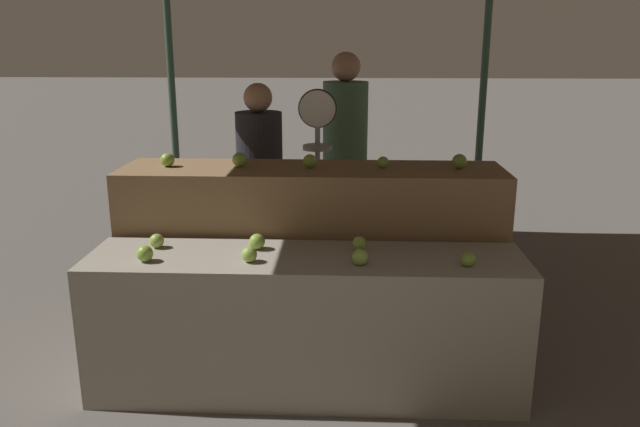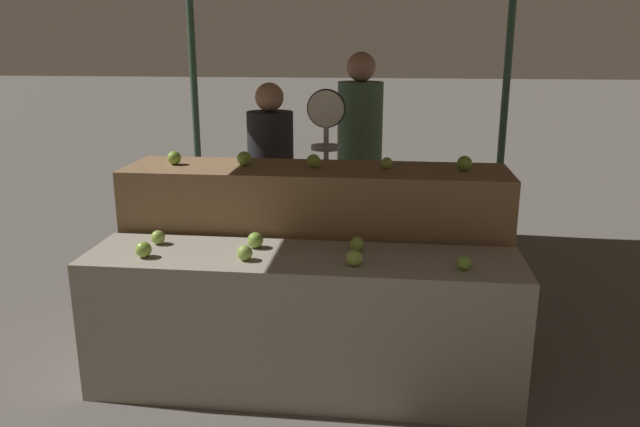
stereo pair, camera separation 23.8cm
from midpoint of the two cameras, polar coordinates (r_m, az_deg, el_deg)
name	(u,v)px [view 2 (the right image)]	position (r m, az deg, el deg)	size (l,w,h in m)	color
ground_plane	(303,387)	(3.61, 0.37, -15.58)	(60.00, 60.00, 0.00)	#59544F
display_counter_front	(302,323)	(3.42, 0.38, -10.03)	(2.31, 0.55, 0.77)	gray
display_counter_back	(316,256)	(3.91, 1.33, -3.92)	(2.31, 0.55, 1.13)	olive
apple_front_0	(143,250)	(3.34, -13.89, -3.24)	(0.08, 0.08, 0.08)	#84AD3D
apple_front_1	(245,253)	(3.21, -4.79, -3.63)	(0.08, 0.08, 0.08)	#8EB247
apple_front_2	(354,258)	(3.13, 5.32, -4.08)	(0.08, 0.08, 0.08)	#8EB247
apple_front_3	(464,263)	(3.18, 15.13, -4.42)	(0.07, 0.07, 0.07)	#7AA338
apple_front_4	(158,237)	(3.54, -12.74, -2.16)	(0.08, 0.08, 0.08)	#8EB247
apple_front_5	(255,240)	(3.40, -3.95, -2.47)	(0.09, 0.09, 0.09)	#84AD3D
apple_front_6	(357,244)	(3.36, 5.42, -2.82)	(0.08, 0.08, 0.08)	#8EB247
apple_back_0	(174,158)	(3.92, -11.51, 4.99)	(0.08, 0.08, 0.08)	#84AD3D
apple_back_1	(244,159)	(3.82, -5.18, 5.01)	(0.09, 0.09, 0.09)	#84AD3D
apple_back_2	(313,161)	(3.75, 1.22, 4.82)	(0.08, 0.08, 0.08)	#84AD3D
apple_back_3	(387,163)	(3.75, 7.94, 4.57)	(0.07, 0.07, 0.07)	#8EB247
apple_back_4	(465,163)	(3.79, 14.84, 4.45)	(0.09, 0.09, 0.09)	#7AA338
produce_scale	(326,153)	(4.27, 2.15, 5.51)	(0.26, 0.20, 1.56)	#99999E
person_vendor_at_scale	(271,174)	(4.63, -3.04, 3.61)	(0.37, 0.37, 1.58)	#2D2D38
person_customer_left	(360,146)	(5.17, 4.98, 6.19)	(0.40, 0.40, 1.78)	#2D2D38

